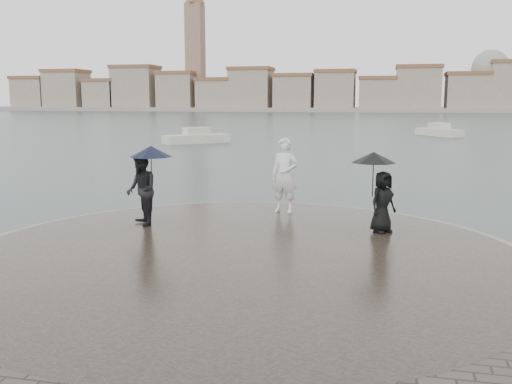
# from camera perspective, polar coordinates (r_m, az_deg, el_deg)

# --- Properties ---
(ground) EXTENTS (400.00, 400.00, 0.00)m
(ground) POSITION_cam_1_polar(r_m,az_deg,el_deg) (9.10, -6.96, -13.89)
(ground) COLOR #2B3835
(ground) RESTS_ON ground
(kerb_ring) EXTENTS (12.50, 12.50, 0.32)m
(kerb_ring) POSITION_cam_1_polar(r_m,az_deg,el_deg) (12.20, -1.37, -6.95)
(kerb_ring) COLOR gray
(kerb_ring) RESTS_ON ground
(quay_tip) EXTENTS (11.90, 11.90, 0.36)m
(quay_tip) POSITION_cam_1_polar(r_m,az_deg,el_deg) (12.19, -1.37, -6.86)
(quay_tip) COLOR #2D261E
(quay_tip) RESTS_ON ground
(statue) EXTENTS (0.85, 0.64, 2.13)m
(statue) POSITION_cam_1_polar(r_m,az_deg,el_deg) (16.25, 2.88, 1.68)
(statue) COLOR silver
(statue) RESTS_ON quay_tip
(visitor_left) EXTENTS (1.34, 1.21, 2.04)m
(visitor_left) POSITION_cam_1_polar(r_m,az_deg,el_deg) (14.81, -11.19, 1.06)
(visitor_left) COLOR black
(visitor_left) RESTS_ON quay_tip
(visitor_right) EXTENTS (1.22, 1.10, 1.95)m
(visitor_right) POSITION_cam_1_polar(r_m,az_deg,el_deg) (14.09, 12.22, 0.66)
(visitor_right) COLOR black
(visitor_right) RESTS_ON quay_tip
(far_skyline) EXTENTS (260.00, 20.00, 37.00)m
(far_skyline) POSITION_cam_1_polar(r_m,az_deg,el_deg) (168.82, 9.91, 9.81)
(far_skyline) COLOR gray
(far_skyline) RESTS_ON ground
(boats) EXTENTS (34.68, 19.53, 1.50)m
(boats) POSITION_cam_1_polar(r_m,az_deg,el_deg) (49.77, 14.52, 5.29)
(boats) COLOR beige
(boats) RESTS_ON ground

